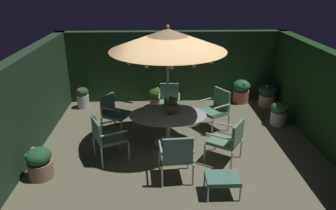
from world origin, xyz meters
TOP-DOWN VIEW (x-y plane):
  - ground_plane at (0.00, 0.00)m, footprint 6.89×6.62m
  - hedge_backdrop_rear at (0.00, 3.16)m, footprint 6.89×0.30m
  - hedge_backdrop_left at (-3.30, 0.00)m, footprint 0.30×6.62m
  - hedge_backdrop_right at (3.30, 0.00)m, footprint 0.30×6.62m
  - patio_dining_table at (-0.25, 0.28)m, footprint 1.75×1.30m
  - patio_umbrella at (-0.25, 0.28)m, footprint 2.46×2.46m
  - centerpiece_planter at (-0.18, 0.36)m, footprint 0.33×0.33m
  - patio_chair_north at (-0.15, 1.74)m, footprint 0.60×0.64m
  - patio_chair_northeast at (-1.55, 0.94)m, footprint 0.79×0.78m
  - patio_chair_east at (-1.56, -0.36)m, footprint 0.80×0.80m
  - patio_chair_southeast at (-0.14, -1.18)m, footprint 0.65×0.63m
  - patio_chair_south at (0.98, -0.53)m, footprint 0.85×0.84m
  - patio_chair_southwest at (1.02, 1.04)m, footprint 0.79×0.81m
  - ottoman_footrest at (0.65, -1.61)m, footprint 0.59×0.45m
  - potted_plant_left_far at (-2.68, 2.57)m, footprint 0.36×0.36m
  - potted_plant_front_corner at (-0.51, 2.53)m, footprint 0.44×0.44m
  - potted_plant_left_near at (2.11, 2.83)m, footprint 0.53×0.53m
  - potted_plant_right_near at (2.82, 2.48)m, footprint 0.55×0.55m
  - potted_plant_back_right at (2.68, 1.18)m, footprint 0.44×0.43m
  - potted_plant_right_far at (-2.76, -0.95)m, footprint 0.48×0.48m

SIDE VIEW (x-z plane):
  - ground_plane at x=0.00m, z-range -0.02..0.00m
  - potted_plant_front_corner at x=-0.51m, z-range 0.02..0.60m
  - potted_plant_right_far at x=-2.76m, z-range 0.01..0.64m
  - ottoman_footrest at x=0.65m, z-range 0.14..0.51m
  - potted_plant_left_far at x=-2.68m, z-range 0.01..0.64m
  - potted_plant_back_right at x=2.68m, z-range 0.03..0.66m
  - potted_plant_left_near at x=2.11m, z-range 0.02..0.73m
  - potted_plant_right_near at x=2.82m, z-range 0.02..0.73m
  - patio_chair_north at x=-0.15m, z-range 0.07..1.01m
  - patio_chair_south at x=0.98m, z-range 0.07..1.01m
  - patio_chair_east at x=-1.56m, z-range 0.09..1.04m
  - patio_chair_northeast at x=-1.55m, z-range 0.09..1.04m
  - patio_chair_southeast at x=-0.14m, z-range 0.09..1.09m
  - patio_chair_southwest at x=1.02m, z-range 0.08..1.11m
  - patio_dining_table at x=-0.25m, z-range 0.24..0.99m
  - centerpiece_planter at x=-0.18m, z-range 0.77..1.18m
  - hedge_backdrop_rear at x=0.00m, z-range 0.00..2.14m
  - hedge_backdrop_left at x=-3.30m, z-range 0.00..2.14m
  - hedge_backdrop_right at x=3.30m, z-range 0.00..2.14m
  - patio_umbrella at x=-0.25m, z-range 1.06..3.79m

